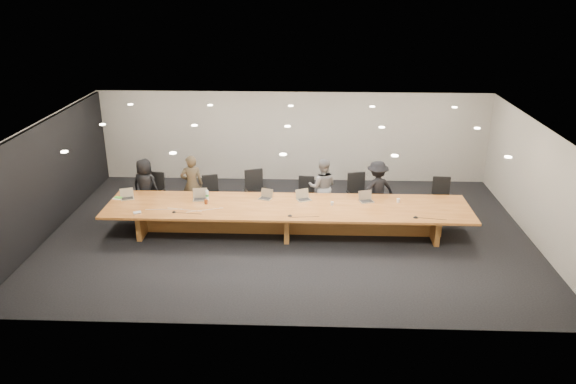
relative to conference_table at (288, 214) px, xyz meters
name	(u,v)px	position (x,y,z in m)	size (l,w,h in m)	color
ground	(288,233)	(0.00, 0.00, -0.52)	(12.00, 12.00, 0.00)	black
back_wall	(293,137)	(0.00, 4.00, 0.88)	(12.00, 0.02, 2.80)	beige
left_wall_panel	(48,179)	(-5.94, 0.00, 0.85)	(0.08, 7.84, 2.74)	black
conference_table	(288,214)	(0.00, 0.00, 0.00)	(9.00, 1.80, 0.75)	brown
chair_far_left	(154,193)	(-3.69, 1.25, 0.03)	(0.56, 0.56, 1.10)	black
chair_left	(212,194)	(-2.12, 1.30, -0.01)	(0.52, 0.52, 1.03)	black
chair_mid_left	(256,192)	(-0.91, 1.32, 0.07)	(0.60, 0.60, 1.19)	black
chair_mid_right	(306,195)	(0.43, 1.33, -0.01)	(0.52, 0.52, 1.02)	black
chair_right	(358,194)	(1.85, 1.28, 0.06)	(0.59, 0.59, 1.15)	black
chair_far_right	(441,198)	(4.04, 1.15, 0.03)	(0.56, 0.56, 1.10)	black
person_a	(145,186)	(-3.88, 1.18, 0.25)	(0.75, 0.49, 1.54)	black
person_b	(192,185)	(-2.62, 1.21, 0.30)	(0.60, 0.39, 1.64)	#352C1D
person_c	(323,187)	(0.89, 1.24, 0.27)	(0.77, 0.60, 1.58)	slate
person_d	(377,189)	(2.33, 1.16, 0.26)	(1.01, 0.58, 1.56)	black
laptop_a	(127,194)	(-4.10, 0.29, 0.36)	(0.33, 0.24, 0.26)	#BFB192
laptop_b	(200,195)	(-2.23, 0.30, 0.37)	(0.36, 0.26, 0.28)	tan
laptop_c	(265,194)	(-0.59, 0.43, 0.35)	(0.32, 0.23, 0.25)	tan
laptop_d	(304,195)	(0.40, 0.38, 0.37)	(0.34, 0.25, 0.27)	#C1B694
laptop_e	(367,197)	(1.98, 0.34, 0.36)	(0.34, 0.25, 0.27)	tan
water_bottle	(207,195)	(-2.05, 0.31, 0.35)	(0.08, 0.08, 0.25)	silver
amber_mug	(206,202)	(-2.03, 0.05, 0.29)	(0.09, 0.09, 0.11)	maroon
paper_cup_near	(332,204)	(1.10, 0.08, 0.27)	(0.08, 0.08, 0.09)	beige
paper_cup_far	(398,201)	(2.77, 0.33, 0.28)	(0.08, 0.08, 0.10)	silver
notepad	(119,198)	(-4.34, 0.32, 0.24)	(0.25, 0.20, 0.02)	white
lime_gadget	(118,197)	(-4.34, 0.31, 0.26)	(0.18, 0.10, 0.03)	#56C835
av_box	(137,213)	(-3.59, -0.60, 0.24)	(0.18, 0.13, 0.03)	#A5A5AA
mic_left	(174,212)	(-2.72, -0.51, 0.24)	(0.11, 0.11, 0.03)	black
mic_center	(290,215)	(0.08, -0.62, 0.24)	(0.12, 0.12, 0.03)	black
mic_right	(416,217)	(3.05, -0.61, 0.25)	(0.13, 0.13, 0.03)	black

